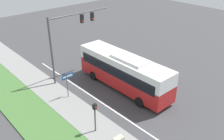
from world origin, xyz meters
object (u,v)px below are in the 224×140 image
bus (124,70)px  pedestrian_signal (95,113)px  signal_gantry (69,33)px  street_sign (67,81)px

bus → pedestrian_signal: 7.26m
bus → pedestrian_signal: (-6.41, -3.40, -0.20)m
signal_gantry → street_sign: 5.23m
signal_gantry → pedestrian_signal: 10.12m
bus → signal_gantry: size_ratio=1.48×
signal_gantry → pedestrian_signal: bearing=-112.8°
bus → signal_gantry: 6.82m
signal_gantry → pedestrian_signal: signal_gantry is taller
bus → signal_gantry: signal_gantry is taller
signal_gantry → street_sign: bearing=-128.6°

